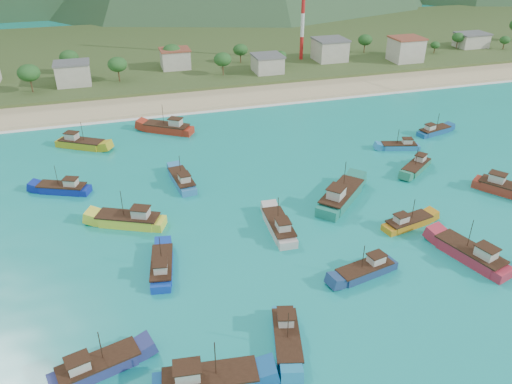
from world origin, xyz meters
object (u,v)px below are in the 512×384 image
object	(u,v)px
boat_5	(182,181)
boat_32	(507,190)
boat_12	(399,147)
boat_28	(130,221)
boat_2	(162,267)
boat_24	(416,167)
boat_27	(408,223)
boat_3	(287,338)
boat_20	(97,367)
boat_6	(81,144)
boat_1	(279,227)
boat_7	(365,271)
boat_14	(471,255)
boat_13	(434,131)
boat_4	(63,189)
boat_11	(168,128)
boat_0	(208,381)
boat_16	(341,197)

from	to	relation	value
boat_5	boat_32	bearing A→B (deg)	-26.66
boat_12	boat_28	world-z (taller)	boat_28
boat_2	boat_5	xyz separation A→B (m)	(7.30, 26.27, 0.03)
boat_24	boat_27	bearing A→B (deg)	108.73
boat_3	boat_20	size ratio (longest dim) A/B	0.98
boat_6	boat_5	bearing A→B (deg)	69.48
boat_1	boat_6	distance (m)	55.28
boat_7	boat_20	bearing A→B (deg)	89.01
boat_12	boat_14	world-z (taller)	boat_14
boat_6	boat_13	distance (m)	82.78
boat_4	boat_7	size ratio (longest dim) A/B	1.02
boat_12	boat_20	bearing A→B (deg)	139.73
boat_1	boat_14	distance (m)	29.92
boat_1	boat_27	world-z (taller)	boat_1
boat_1	boat_27	size ratio (longest dim) A/B	1.13
boat_1	boat_28	bearing A→B (deg)	161.62
boat_11	boat_24	distance (m)	58.14
boat_28	boat_32	bearing A→B (deg)	-72.37
boat_6	boat_12	size ratio (longest dim) A/B	1.26
boat_4	boat_6	world-z (taller)	boat_6
boat_0	boat_12	distance (m)	74.86
boat_32	boat_13	bearing A→B (deg)	-133.06
boat_13	boat_7	bearing A→B (deg)	-57.31
boat_13	boat_4	bearing A→B (deg)	-100.77
boat_4	boat_7	distance (m)	58.15
boat_13	boat_14	xyz separation A→B (m)	(-24.12, -45.13, 0.30)
boat_14	boat_32	distance (m)	25.24
boat_5	boat_32	world-z (taller)	boat_32
boat_2	boat_24	distance (m)	57.55
boat_7	boat_1	bearing A→B (deg)	18.27
boat_13	boat_28	world-z (taller)	boat_28
boat_6	boat_7	bearing A→B (deg)	65.20
boat_0	boat_6	distance (m)	73.98
boat_12	boat_32	xyz separation A→B (m)	(8.43, -24.14, 0.35)
boat_2	boat_4	xyz separation A→B (m)	(-14.85, 29.59, -0.00)
boat_7	boat_11	world-z (taller)	boat_11
boat_2	boat_11	world-z (taller)	boat_11
boat_6	boat_7	size ratio (longest dim) A/B	1.11
boat_0	boat_32	bearing A→B (deg)	120.05
boat_14	boat_24	size ratio (longest dim) A/B	1.32
boat_2	boat_6	world-z (taller)	boat_6
boat_2	boat_6	size ratio (longest dim) A/B	0.93
boat_2	boat_28	distance (m)	14.66
boat_11	boat_24	xyz separation A→B (m)	(46.15, -35.36, -0.28)
boat_32	boat_16	bearing A→B (deg)	-46.07
boat_6	boat_11	xyz separation A→B (m)	(20.03, 3.44, 0.12)
boat_5	boat_27	bearing A→B (deg)	-43.69
boat_13	boat_14	distance (m)	51.18
boat_2	boat_11	size ratio (longest dim) A/B	0.86
boat_11	boat_16	world-z (taller)	boat_16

